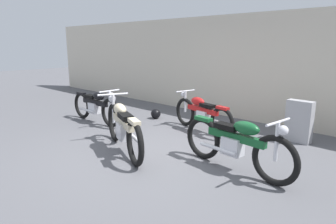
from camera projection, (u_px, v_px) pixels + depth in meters
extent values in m
plane|color=#56565B|center=(150.00, 151.00, 5.54)|extent=(40.00, 40.00, 0.00)
cube|color=beige|center=(248.00, 68.00, 7.71)|extent=(18.00, 0.30, 2.68)
cube|color=#9E9EA3|center=(299.00, 121.00, 6.00)|extent=(0.51, 0.23, 0.84)
sphere|color=black|center=(156.00, 114.00, 7.95)|extent=(0.26, 0.26, 0.26)
torus|color=black|center=(110.00, 113.00, 7.08)|extent=(0.69, 0.09, 0.69)
torus|color=black|center=(82.00, 105.00, 7.95)|extent=(0.69, 0.09, 0.69)
cube|color=silver|center=(94.00, 108.00, 7.54)|extent=(0.31, 0.19, 0.27)
cube|color=black|center=(95.00, 102.00, 7.48)|extent=(0.98, 0.11, 0.11)
ellipsoid|color=black|center=(99.00, 96.00, 7.32)|extent=(0.42, 0.19, 0.19)
cube|color=black|center=(91.00, 96.00, 7.57)|extent=(0.38, 0.18, 0.08)
cube|color=black|center=(81.00, 93.00, 7.88)|extent=(0.31, 0.12, 0.06)
cylinder|color=silver|center=(110.00, 102.00, 7.02)|extent=(0.05, 0.05, 0.52)
cylinder|color=silver|center=(109.00, 91.00, 6.96)|extent=(0.04, 0.55, 0.03)
sphere|color=silver|center=(112.00, 95.00, 6.93)|extent=(0.13, 0.13, 0.13)
cylinder|color=silver|center=(86.00, 110.00, 7.61)|extent=(0.67, 0.07, 0.06)
torus|color=black|center=(275.00, 161.00, 4.14)|extent=(0.73, 0.16, 0.73)
torus|color=black|center=(203.00, 138.00, 5.13)|extent=(0.73, 0.16, 0.73)
cube|color=silver|center=(233.00, 146.00, 4.67)|extent=(0.34, 0.23, 0.28)
cube|color=#145128|center=(236.00, 137.00, 4.60)|extent=(1.03, 0.20, 0.12)
ellipsoid|color=#145128|center=(246.00, 128.00, 4.43)|extent=(0.46, 0.24, 0.20)
cube|color=black|center=(227.00, 126.00, 4.70)|extent=(0.41, 0.22, 0.08)
cube|color=#145128|center=(203.00, 119.00, 5.06)|extent=(0.33, 0.15, 0.06)
cylinder|color=silver|center=(277.00, 142.00, 4.08)|extent=(0.06, 0.06, 0.55)
cylinder|color=silver|center=(278.00, 122.00, 4.02)|extent=(0.09, 0.58, 0.04)
sphere|color=silver|center=(283.00, 131.00, 3.98)|extent=(0.14, 0.14, 0.14)
cylinder|color=silver|center=(217.00, 149.00, 4.76)|extent=(0.70, 0.13, 0.06)
torus|color=black|center=(114.00, 122.00, 6.08)|extent=(0.74, 0.39, 0.76)
torus|color=black|center=(135.00, 143.00, 4.82)|extent=(0.74, 0.39, 0.76)
cube|color=silver|center=(124.00, 131.00, 5.40)|extent=(0.39, 0.32, 0.29)
cube|color=beige|center=(123.00, 121.00, 5.41)|extent=(1.03, 0.52, 0.13)
ellipsoid|color=beige|center=(120.00, 109.00, 5.53)|extent=(0.51, 0.37, 0.21)
cube|color=black|center=(125.00, 116.00, 5.21)|extent=(0.46, 0.34, 0.08)
cube|color=beige|center=(134.00, 122.00, 4.74)|extent=(0.36, 0.25, 0.06)
cylinder|color=silver|center=(113.00, 109.00, 6.02)|extent=(0.06, 0.06, 0.58)
cylinder|color=silver|center=(113.00, 94.00, 5.95)|extent=(0.27, 0.57, 0.04)
sphere|color=silver|center=(112.00, 99.00, 6.05)|extent=(0.15, 0.15, 0.15)
cylinder|color=silver|center=(134.00, 137.00, 5.27)|extent=(0.70, 0.34, 0.06)
torus|color=black|center=(185.00, 112.00, 7.23)|extent=(0.68, 0.22, 0.67)
torus|color=black|center=(222.00, 123.00, 6.23)|extent=(0.68, 0.22, 0.67)
cube|color=silver|center=(204.00, 117.00, 6.69)|extent=(0.33, 0.24, 0.26)
cube|color=#B21919|center=(202.00, 110.00, 6.69)|extent=(0.95, 0.29, 0.11)
ellipsoid|color=#B21919|center=(198.00, 101.00, 6.79)|extent=(0.44, 0.26, 0.18)
cube|color=black|center=(208.00, 106.00, 6.53)|extent=(0.40, 0.24, 0.07)
cube|color=#B21919|center=(223.00, 108.00, 6.16)|extent=(0.31, 0.17, 0.06)
cylinder|color=silver|center=(185.00, 102.00, 7.17)|extent=(0.05, 0.05, 0.51)
cylinder|color=silver|center=(185.00, 91.00, 7.12)|extent=(0.14, 0.53, 0.03)
sphere|color=silver|center=(184.00, 94.00, 7.20)|extent=(0.13, 0.13, 0.13)
cylinder|color=silver|center=(213.00, 120.00, 6.61)|extent=(0.64, 0.19, 0.06)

